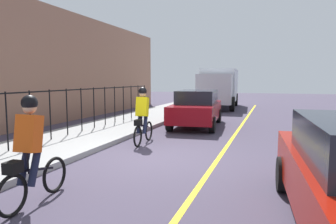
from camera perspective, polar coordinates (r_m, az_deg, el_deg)
The scene contains 9 objects.
ground_plane at distance 8.21m, azimuth -2.46°, elevation -8.53°, with size 80.00×80.00×0.00m, color #413A4C.
lane_line_centre at distance 7.79m, azimuth 8.72°, elevation -9.38°, with size 36.00×0.12×0.01m, color yellow.
sidewalk at distance 9.92m, azimuth -21.19°, elevation -5.94°, with size 40.00×3.20×0.15m, color gray.
building_wall at distance 13.66m, azimuth -27.87°, elevation 7.99°, with size 28.00×0.80×5.38m, color #936752.
iron_fence at distance 10.77m, azimuth -19.64°, elevation 1.10°, with size 14.39×0.04×1.60m.
cyclist_lead at distance 9.79m, azimuth -4.75°, elevation -0.73°, with size 1.71×0.38×1.83m.
cyclist_follow at distance 5.50m, azimuth -24.17°, elevation -6.64°, with size 1.71×0.38×1.83m.
parked_sedan_rear at distance 13.58m, azimuth 5.33°, elevation 0.81°, with size 4.54×2.23×1.58m.
box_truck_background at distance 22.67m, azimuth 9.43°, elevation 4.71°, with size 6.85×2.88×2.78m.
Camera 1 is at (-7.39, -2.90, 2.07)m, focal length 32.84 mm.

